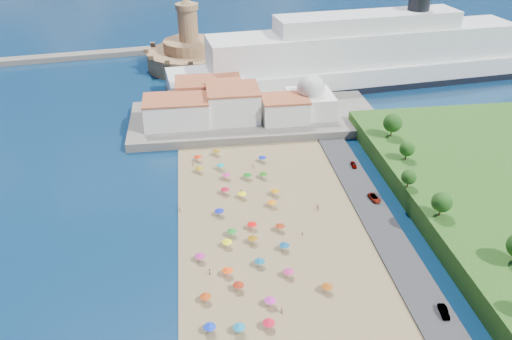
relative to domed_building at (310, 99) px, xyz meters
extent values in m
plane|color=#071938|center=(-30.00, -71.00, -8.97)|extent=(700.00, 700.00, 0.00)
cube|color=#59544C|center=(-20.00, 2.00, -7.47)|extent=(90.00, 36.00, 3.00)
cube|color=#59544C|center=(-42.00, 37.00, -7.77)|extent=(18.00, 70.00, 2.40)
cube|color=silver|center=(-48.00, -2.00, -1.47)|extent=(22.00, 14.00, 9.00)
cube|color=silver|center=(-28.00, 0.00, -0.47)|extent=(18.00, 16.00, 11.00)
cube|color=silver|center=(-10.00, -4.00, -1.97)|extent=(16.00, 12.00, 8.00)
cube|color=silver|center=(-36.00, 12.00, -0.97)|extent=(24.00, 14.00, 10.00)
cube|color=silver|center=(0.00, 0.00, -1.97)|extent=(16.00, 16.00, 8.00)
sphere|color=silver|center=(0.00, 0.00, 4.03)|extent=(10.00, 10.00, 10.00)
cylinder|color=silver|center=(0.00, 0.00, 7.83)|extent=(1.20, 1.20, 1.60)
cylinder|color=#A57E52|center=(-42.00, 67.00, -4.97)|extent=(40.00, 40.00, 8.00)
cylinder|color=#A57E52|center=(-42.00, 67.00, 1.53)|extent=(24.00, 24.00, 5.00)
cylinder|color=#A57E52|center=(-42.00, 67.00, 11.03)|extent=(9.00, 9.00, 14.00)
cylinder|color=#A57E52|center=(-42.00, 67.00, 19.23)|extent=(10.40, 10.40, 2.40)
cone|color=#A57E52|center=(-42.00, 67.00, 21.93)|extent=(6.00, 6.00, 3.00)
cube|color=black|center=(31.80, 35.98, -7.62)|extent=(170.02, 44.09, 2.71)
cube|color=white|center=(31.80, 35.98, -3.96)|extent=(168.98, 43.57, 10.04)
cube|color=white|center=(31.80, 35.98, 7.75)|extent=(135.24, 35.30, 13.38)
cube|color=white|center=(31.80, 35.98, 17.79)|extent=(79.34, 24.47, 6.69)
cylinder|color=black|center=(53.95, 38.54, 24.48)|extent=(8.92, 8.92, 6.69)
cylinder|color=gray|center=(-35.70, -22.05, -7.72)|extent=(0.07, 0.07, 2.00)
cone|color=#825C0B|center=(-35.70, -22.05, -6.82)|extent=(2.50, 2.50, 0.60)
cylinder|color=gray|center=(-20.84, -47.83, -7.72)|extent=(0.07, 0.07, 2.00)
cone|color=orange|center=(-20.84, -47.83, -6.82)|extent=(2.50, 2.50, 0.60)
cylinder|color=gray|center=(-37.14, -55.47, -7.72)|extent=(0.07, 0.07, 2.00)
cone|color=#0E1CB8|center=(-37.14, -55.47, -6.82)|extent=(2.50, 2.50, 0.60)
cylinder|color=gray|center=(-27.49, -38.13, -7.72)|extent=(0.07, 0.07, 2.00)
cone|color=#126916|center=(-27.49, -38.13, -6.82)|extent=(2.50, 2.50, 0.60)
cylinder|color=gray|center=(-22.31, -64.20, -7.72)|extent=(0.07, 0.07, 2.00)
cone|color=maroon|center=(-22.31, -64.20, -6.82)|extent=(2.50, 2.50, 0.60)
cylinder|color=gray|center=(-41.80, -94.67, -7.72)|extent=(0.07, 0.07, 2.00)
cone|color=#0E2EBD|center=(-41.80, -94.67, -6.82)|extent=(2.50, 2.50, 0.60)
cylinder|color=gray|center=(-41.73, -25.03, -7.72)|extent=(0.07, 0.07, 2.00)
cone|color=red|center=(-41.73, -25.03, -6.82)|extent=(2.50, 2.50, 0.60)
cylinder|color=gray|center=(-34.95, -83.86, -7.72)|extent=(0.07, 0.07, 2.00)
cone|color=maroon|center=(-34.95, -83.86, -6.82)|extent=(2.50, 2.50, 0.60)
cylinder|color=gray|center=(-30.20, -48.07, -7.72)|extent=(0.07, 0.07, 2.00)
cone|color=#FFFA0D|center=(-30.20, -48.07, -6.82)|extent=(2.50, 2.50, 0.60)
cylinder|color=gray|center=(-29.31, -76.79, -7.72)|extent=(0.07, 0.07, 2.00)
cone|color=#0D587E|center=(-29.31, -76.79, -6.82)|extent=(2.50, 2.50, 0.60)
cylinder|color=gray|center=(-21.58, -28.26, -7.72)|extent=(0.07, 0.07, 2.00)
cone|color=#0C21A7|center=(-21.58, -28.26, -6.82)|extent=(2.50, 2.50, 0.60)
cylinder|color=gray|center=(-42.85, -73.15, -7.72)|extent=(0.07, 0.07, 2.00)
cone|color=#B4267A|center=(-42.85, -73.15, -6.82)|extent=(2.50, 2.50, 0.60)
cylinder|color=gray|center=(-22.68, -38.24, -7.72)|extent=(0.07, 0.07, 2.00)
cone|color=#216D13|center=(-22.68, -38.24, -6.82)|extent=(2.50, 2.50, 0.60)
cylinder|color=gray|center=(-36.07, -95.57, -7.72)|extent=(0.07, 0.07, 2.00)
cone|color=#11729C|center=(-36.07, -95.57, -6.82)|extent=(2.50, 2.50, 0.60)
cylinder|color=gray|center=(-42.22, -86.34, -7.72)|extent=(0.07, 0.07, 2.00)
cone|color=#AA3B0D|center=(-42.22, -86.34, -6.82)|extent=(2.50, 2.50, 0.60)
cylinder|color=gray|center=(-36.91, -78.93, -7.72)|extent=(0.07, 0.07, 2.00)
cone|color=#FF440B|center=(-36.91, -78.93, -6.82)|extent=(2.50, 2.50, 0.60)
cylinder|color=gray|center=(-34.67, -64.66, -7.72)|extent=(0.07, 0.07, 2.00)
cone|color=#167E23|center=(-34.67, -64.66, -6.82)|extent=(2.50, 2.50, 0.60)
cylinder|color=gray|center=(-36.15, -68.81, -7.72)|extent=(0.07, 0.07, 2.00)
cone|color=#F5F80D|center=(-36.15, -68.81, -6.82)|extent=(2.50, 2.50, 0.60)
cylinder|color=gray|center=(-33.77, -37.40, -7.72)|extent=(0.07, 0.07, 2.00)
cone|color=#BF2870|center=(-33.77, -37.40, -6.82)|extent=(2.50, 2.50, 0.60)
cylinder|color=gray|center=(-22.62, -53.37, -7.72)|extent=(0.07, 0.07, 2.00)
cone|color=orange|center=(-22.62, -53.37, -6.82)|extent=(2.50, 2.50, 0.60)
cylinder|color=gray|center=(-23.39, -81.13, -7.72)|extent=(0.07, 0.07, 2.00)
cone|color=#BA2768|center=(-23.39, -81.13, -6.82)|extent=(2.50, 2.50, 0.60)
cylinder|color=gray|center=(-41.63, -32.25, -7.72)|extent=(0.07, 0.07, 2.00)
cone|color=#99720D|center=(-41.63, -32.25, -6.82)|extent=(2.50, 2.50, 0.60)
cylinder|color=gray|center=(-29.78, -68.24, -7.72)|extent=(0.07, 0.07, 2.00)
cone|color=#865A0C|center=(-29.78, -68.24, -6.82)|extent=(2.50, 2.50, 0.60)
cylinder|color=gray|center=(-34.77, -45.26, -7.72)|extent=(0.07, 0.07, 2.00)
cone|color=#AE0D2A|center=(-34.77, -45.26, -6.82)|extent=(2.50, 2.50, 0.60)
cylinder|color=gray|center=(-22.63, -71.86, -7.72)|extent=(0.07, 0.07, 2.00)
cone|color=navy|center=(-22.63, -71.86, -6.82)|extent=(2.50, 2.50, 0.60)
cylinder|color=gray|center=(-16.05, -86.88, -7.72)|extent=(0.07, 0.07, 2.00)
cone|color=#9D480E|center=(-16.05, -86.88, -6.82)|extent=(2.50, 2.50, 0.60)
cylinder|color=gray|center=(-34.95, -31.32, -7.72)|extent=(0.07, 0.07, 2.00)
cone|color=#109392|center=(-34.95, -31.32, -6.82)|extent=(2.50, 2.50, 0.60)
cylinder|color=gray|center=(-30.11, -95.21, -7.72)|extent=(0.07, 0.07, 2.00)
cone|color=red|center=(-30.11, -95.21, -6.82)|extent=(2.50, 2.50, 0.60)
cylinder|color=gray|center=(-29.29, -62.55, -7.72)|extent=(0.07, 0.07, 2.00)
cone|color=#F30B0A|center=(-29.29, -62.55, -6.82)|extent=(2.50, 2.50, 0.60)
cylinder|color=gray|center=(-28.86, -89.29, -7.72)|extent=(0.07, 0.07, 2.00)
cone|color=#BA2799|center=(-28.86, -89.29, -6.82)|extent=(2.50, 2.50, 0.60)
imported|color=tan|center=(-17.04, -66.91, -7.86)|extent=(0.75, 0.65, 1.73)
imported|color=tan|center=(-10.61, -56.45, -7.84)|extent=(1.01, 1.73, 1.77)
imported|color=tan|center=(-24.96, -31.52, -7.88)|extent=(1.26, 1.08, 1.68)
imported|color=tan|center=(-30.27, -45.66, -7.88)|extent=(1.03, 0.98, 1.68)
imported|color=tan|center=(-41.04, -77.86, -7.90)|extent=(0.93, 1.00, 1.64)
imported|color=tan|center=(-43.37, -27.95, -7.87)|extent=(0.59, 1.06, 1.72)
imported|color=tan|center=(-47.43, -52.21, -7.87)|extent=(1.24, 0.92, 1.72)
imported|color=tan|center=(-26.73, -91.46, -7.91)|extent=(0.95, 0.84, 1.63)
imported|color=gray|center=(6.00, -35.55, -7.67)|extent=(1.67, 3.66, 1.22)
imported|color=gray|center=(6.00, -54.32, -7.63)|extent=(2.82, 4.89, 1.28)
imported|color=gray|center=(6.00, -96.63, -7.60)|extent=(1.97, 4.27, 1.36)
cylinder|color=#382314|center=(16.33, -70.59, -1.57)|extent=(0.50, 0.50, 2.81)
sphere|color=#14380F|center=(16.33, -70.59, 0.96)|extent=(5.06, 5.06, 5.06)
cylinder|color=#382314|center=(13.67, -57.05, -1.84)|extent=(0.50, 0.50, 2.27)
sphere|color=#14380F|center=(13.67, -57.05, 0.20)|extent=(4.08, 4.08, 4.08)
cylinder|color=#382314|center=(19.19, -42.33, -1.73)|extent=(0.50, 0.50, 2.48)
sphere|color=#14380F|center=(19.19, -42.33, 0.50)|extent=(4.47, 4.47, 4.47)
cylinder|color=#382314|center=(20.44, -27.08, -1.30)|extent=(0.50, 0.50, 3.35)
sphere|color=#14380F|center=(20.44, -27.08, 1.71)|extent=(6.02, 6.02, 6.02)
camera|label=1|loc=(-42.00, -164.03, 69.16)|focal=35.00mm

